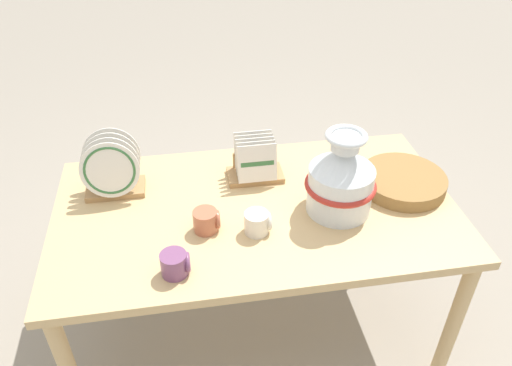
{
  "coord_description": "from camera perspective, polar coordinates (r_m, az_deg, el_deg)",
  "views": [
    {
      "loc": [
        -0.24,
        -1.43,
        1.87
      ],
      "look_at": [
        0.0,
        0.0,
        0.8
      ],
      "focal_mm": 35.0,
      "sensor_mm": 36.0,
      "label": 1
    }
  ],
  "objects": [
    {
      "name": "mug_plum_glaze",
      "position": [
        1.61,
        -9.19,
        -9.11
      ],
      "size": [
        0.09,
        0.09,
        0.08
      ],
      "color": "#7A4770",
      "rests_on": "display_table"
    },
    {
      "name": "ceramic_vase",
      "position": [
        1.8,
        9.71,
        0.51
      ],
      "size": [
        0.26,
        0.26,
        0.32
      ],
      "color": "silver",
      "rests_on": "display_table"
    },
    {
      "name": "dish_rack_square_plates",
      "position": [
        1.98,
        -0.1,
        2.15
      ],
      "size": [
        0.22,
        0.14,
        0.18
      ],
      "color": "tan",
      "rests_on": "display_table"
    },
    {
      "name": "dish_rack_round_plates",
      "position": [
        1.96,
        -16.13,
        1.32
      ],
      "size": [
        0.22,
        0.16,
        0.24
      ],
      "color": "tan",
      "rests_on": "display_table"
    },
    {
      "name": "mug_terracotta_glaze",
      "position": [
        1.75,
        -5.66,
        -4.3
      ],
      "size": [
        0.09,
        0.09,
        0.08
      ],
      "color": "#B76647",
      "rests_on": "display_table"
    },
    {
      "name": "wicker_charger_stack",
      "position": [
        2.03,
        16.44,
        0.21
      ],
      "size": [
        0.33,
        0.33,
        0.05
      ],
      "color": "olive",
      "rests_on": "display_table"
    },
    {
      "name": "mug_cream_glaze",
      "position": [
        1.74,
        0.2,
        -4.53
      ],
      "size": [
        0.09,
        0.09,
        0.08
      ],
      "color": "silver",
      "rests_on": "display_table"
    },
    {
      "name": "ground_plane",
      "position": [
        2.36,
        0.0,
        -15.76
      ],
      "size": [
        14.0,
        14.0,
        0.0
      ],
      "primitive_type": "plane",
      "color": "gray"
    },
    {
      "name": "display_table",
      "position": [
        1.91,
        0.0,
        -4.39
      ],
      "size": [
        1.5,
        0.83,
        0.69
      ],
      "color": "tan",
      "rests_on": "ground_plane"
    }
  ]
}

